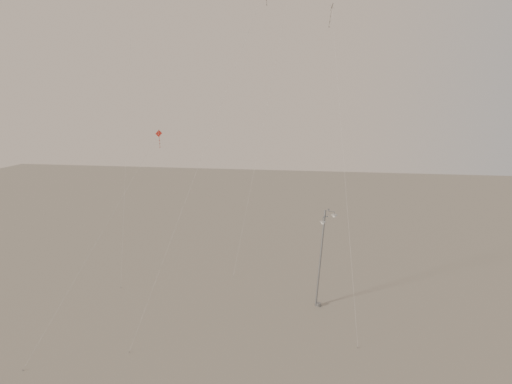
# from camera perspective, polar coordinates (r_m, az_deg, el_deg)

# --- Properties ---
(ground) EXTENTS (160.00, 160.00, 0.00)m
(ground) POSITION_cam_1_polar(r_m,az_deg,el_deg) (33.08, -5.59, -20.44)
(ground) COLOR gray
(ground) RESTS_ON ground
(street_lamp) EXTENTS (1.64, 0.89, 9.18)m
(street_lamp) POSITION_cam_1_polar(r_m,az_deg,el_deg) (35.94, 9.40, -8.95)
(street_lamp) COLOR gray
(street_lamp) RESTS_ON ground
(kite_0) EXTENTS (1.25, 10.08, 33.36)m
(kite_0) POSITION_cam_1_polar(r_m,az_deg,el_deg) (46.45, -17.42, 20.68)
(kite_0) COLOR maroon
(kite_0) RESTS_ON ground
(kite_1) EXTENTS (8.52, 14.54, 28.62)m
(kite_1) POSITION_cam_1_polar(r_m,az_deg,el_deg) (35.86, -2.88, 17.51)
(kite_1) COLOR black
(kite_1) RESTS_ON ground
(kite_3) EXTENTS (5.95, 12.94, 15.66)m
(kite_3) POSITION_cam_1_polar(r_m,az_deg,el_deg) (35.10, -17.50, 1.15)
(kite_3) COLOR maroon
(kite_3) RESTS_ON ground
(kite_4) EXTENTS (2.81, 14.72, 27.38)m
(kite_4) POSITION_cam_1_polar(r_m,az_deg,el_deg) (38.45, 11.48, 15.97)
(kite_4) COLOR black
(kite_4) RESTS_ON ground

